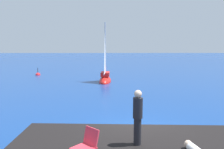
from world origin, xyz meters
The scene contains 7 objects.
ground_plane centered at (0.00, 0.00, 0.00)m, with size 160.00×160.00×0.00m, color navy.
boulder_seaward centered at (2.95, -0.61, 0.00)m, with size 1.15×0.92×0.63m, color black.
boulder_inland centered at (0.94, -1.05, 0.00)m, with size 1.49×1.19×0.82m, color black.
sailboat_near centered at (-1.50, 12.90, 0.34)m, with size 1.28×3.40×6.24m.
person_standing centered at (-0.27, -2.59, 1.62)m, with size 0.28×0.28×1.62m.
beach_chair centered at (-1.65, -3.48, 1.19)m, with size 0.76×0.76×0.80m.
marker_buoy centered at (-9.47, 17.60, 0.01)m, with size 0.56×0.56×1.13m.
Camera 1 is at (-1.08, -8.91, 3.68)m, focal length 36.50 mm.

